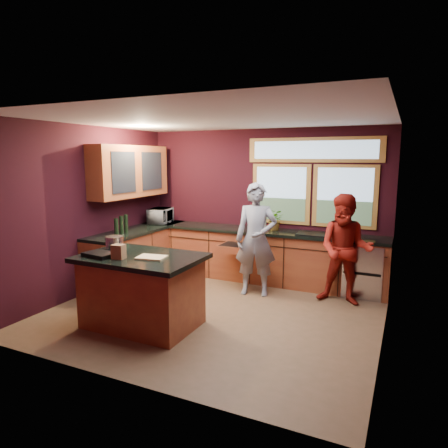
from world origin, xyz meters
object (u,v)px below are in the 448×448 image
Objects in this scene: island at (142,290)px; cutting_board at (152,257)px; person_grey at (256,239)px; stock_pot at (115,243)px; person_red at (345,250)px.

cutting_board is (0.20, -0.05, 0.48)m from island.
person_grey is 2.20m from stock_pot.
stock_pot reaches higher than island.
stock_pot is (-1.47, -1.63, 0.13)m from person_grey.
cutting_board is at bearing -123.67° from person_grey.
cutting_board is (-0.72, -1.83, 0.05)m from person_grey.
island is 4.43× the size of cutting_board.
island is 2.04m from person_grey.
person_red reaches higher than stock_pot.
person_grey is at bearing 68.56° from cutting_board.
person_red reaches higher than island.
person_red is at bearing 32.47° from stock_pot.
person_red is 2.88m from cutting_board.
person_red is (1.36, 0.17, -0.07)m from person_grey.
cutting_board is 1.46× the size of stock_pot.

